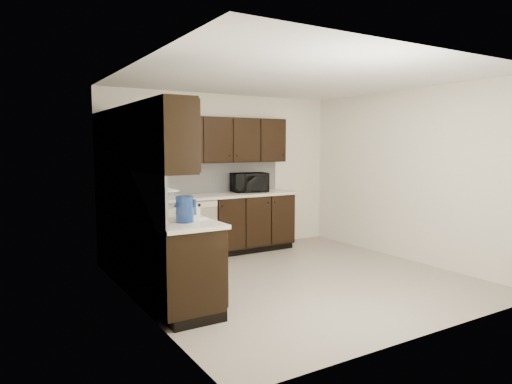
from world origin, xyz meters
TOP-DOWN VIEW (x-y plane):
  - floor at (0.00, 0.00)m, footprint 4.00×4.00m
  - ceiling at (0.00, 0.00)m, footprint 4.00×4.00m
  - wall_back at (0.00, 2.00)m, footprint 4.00×0.02m
  - wall_left at (-2.00, 0.00)m, footprint 0.02×4.00m
  - wall_right at (2.00, 0.00)m, footprint 0.02×4.00m
  - wall_front at (0.00, -2.00)m, footprint 4.00×0.02m
  - lower_cabinets at (-1.01, 1.11)m, footprint 3.00×2.80m
  - countertop at (-1.01, 1.11)m, footprint 3.03×2.83m
  - backsplash at (-1.22, 1.32)m, footprint 3.00×2.80m
  - upper_cabinets at (-1.10, 1.20)m, footprint 3.00×2.80m
  - dishwasher at (-0.70, 1.41)m, footprint 0.58×0.04m
  - sink at (-1.68, -0.01)m, footprint 0.54×0.82m
  - microwave at (0.35, 1.76)m, footprint 0.62×0.48m
  - soap_bottle_a at (-1.56, -0.42)m, footprint 0.11×0.11m
  - soap_bottle_b at (-1.83, 1.28)m, footprint 0.13×0.13m
  - toaster_oven at (-1.27, 1.68)m, footprint 0.33×0.25m
  - storage_bin at (-1.62, 0.72)m, footprint 0.64×0.57m
  - blue_pitcher at (-1.68, -0.46)m, footprint 0.19×0.19m
  - teal_tumbler at (-1.50, 0.84)m, footprint 0.12×0.12m
  - paper_towel_roll at (-1.54, 1.09)m, footprint 0.16×0.16m

SIDE VIEW (x-z plane):
  - floor at x=0.00m, z-range 0.00..0.00m
  - lower_cabinets at x=-1.01m, z-range -0.04..0.86m
  - dishwasher at x=-0.70m, z-range 0.16..0.94m
  - sink at x=-1.68m, z-range 0.67..1.09m
  - countertop at x=-1.01m, z-range 0.90..0.94m
  - soap_bottle_a at x=-1.56m, z-range 0.94..1.14m
  - toaster_oven at x=-1.27m, z-range 0.94..1.14m
  - storage_bin at x=-1.62m, z-range 0.94..1.15m
  - teal_tumbler at x=-1.50m, z-range 0.94..1.17m
  - blue_pitcher at x=-1.68m, z-range 0.94..1.20m
  - soap_bottle_b at x=-1.83m, z-range 0.94..1.20m
  - paper_towel_roll at x=-1.54m, z-range 0.94..1.25m
  - microwave at x=0.35m, z-range 0.94..1.25m
  - backsplash at x=-1.22m, z-range 0.94..1.42m
  - wall_back at x=0.00m, z-range 0.00..2.50m
  - wall_left at x=-2.00m, z-range 0.00..2.50m
  - wall_right at x=2.00m, z-range 0.00..2.50m
  - wall_front at x=0.00m, z-range 0.00..2.50m
  - upper_cabinets at x=-1.10m, z-range 1.42..2.12m
  - ceiling at x=0.00m, z-range 2.50..2.50m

